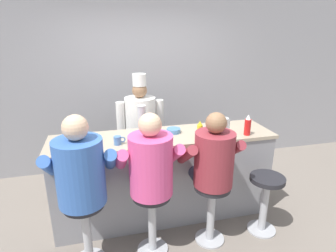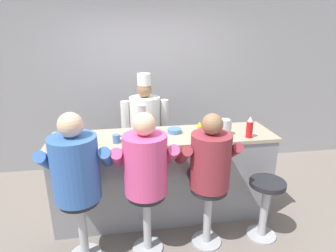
{
  "view_description": "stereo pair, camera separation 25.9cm",
  "coord_description": "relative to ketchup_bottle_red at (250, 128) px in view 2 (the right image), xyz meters",
  "views": [
    {
      "loc": [
        -0.68,
        -2.59,
        2.17
      ],
      "look_at": [
        0.04,
        0.29,
        1.16
      ],
      "focal_mm": 30.0,
      "sensor_mm": 36.0,
      "label": 1
    },
    {
      "loc": [
        -0.42,
        -2.65,
        2.17
      ],
      "look_at": [
        0.04,
        0.29,
        1.16
      ],
      "focal_mm": 30.0,
      "sensor_mm": 36.0,
      "label": 2
    }
  ],
  "objects": [
    {
      "name": "mustard_bottle_yellow",
      "position": [
        -0.56,
        0.03,
        -0.02
      ],
      "size": [
        0.06,
        0.06,
        0.2
      ],
      "color": "yellow",
      "rests_on": "diner_counter"
    },
    {
      "name": "diner_seated_pink",
      "position": [
        -1.19,
        -0.34,
        -0.23
      ],
      "size": [
        0.63,
        0.62,
        1.48
      ],
      "color": "#B2B5BA",
      "rests_on": "ground_plane"
    },
    {
      "name": "diner_seated_blue",
      "position": [
        -1.82,
        -0.33,
        -0.21
      ],
      "size": [
        0.65,
        0.64,
        1.51
      ],
      "color": "#B2B5BA",
      "rests_on": "ground_plane"
    },
    {
      "name": "ground_plane",
      "position": [
        -0.93,
        -0.11,
        -1.15
      ],
      "size": [
        20.0,
        20.0,
        0.0
      ],
      "primitive_type": "plane",
      "color": "slate"
    },
    {
      "name": "ketchup_bottle_red",
      "position": [
        0.0,
        0.0,
        0.0
      ],
      "size": [
        0.07,
        0.07,
        0.24
      ],
      "color": "red",
      "rests_on": "diner_counter"
    },
    {
      "name": "hot_sauce_bottle_orange",
      "position": [
        -0.33,
        -0.01,
        -0.05
      ],
      "size": [
        0.03,
        0.03,
        0.12
      ],
      "color": "orange",
      "rests_on": "diner_counter"
    },
    {
      "name": "coffee_mug_blue",
      "position": [
        -1.45,
        0.07,
        -0.07
      ],
      "size": [
        0.12,
        0.08,
        0.09
      ],
      "color": "#4C7AB2",
      "rests_on": "diner_counter"
    },
    {
      "name": "diner_seated_maroon",
      "position": [
        -0.55,
        -0.34,
        -0.25
      ],
      "size": [
        0.6,
        0.59,
        1.45
      ],
      "color": "#B2B5BA",
      "rests_on": "ground_plane"
    },
    {
      "name": "wall_back",
      "position": [
        -0.93,
        1.69,
        0.2
      ],
      "size": [
        10.0,
        0.06,
        2.7
      ],
      "color": "#99999E",
      "rests_on": "ground_plane"
    },
    {
      "name": "coffee_mug_white",
      "position": [
        -1.04,
        0.1,
        -0.07
      ],
      "size": [
        0.13,
        0.08,
        0.08
      ],
      "color": "white",
      "rests_on": "diner_counter"
    },
    {
      "name": "water_pitcher_clear",
      "position": [
        -0.25,
        0.12,
        -0.02
      ],
      "size": [
        0.15,
        0.13,
        0.18
      ],
      "color": "silver",
      "rests_on": "diner_counter"
    },
    {
      "name": "cook_in_whites_near",
      "position": [
        -1.09,
        0.91,
        -0.25
      ],
      "size": [
        0.64,
        0.41,
        1.65
      ],
      "color": "#232328",
      "rests_on": "ground_plane"
    },
    {
      "name": "diner_counter",
      "position": [
        -0.93,
        0.21,
        -0.63
      ],
      "size": [
        2.56,
        0.64,
        1.04
      ],
      "color": "gray",
      "rests_on": "ground_plane"
    },
    {
      "name": "breakfast_plate",
      "position": [
        -1.77,
        0.04,
        -0.1
      ],
      "size": [
        0.23,
        0.23,
        0.05
      ],
      "color": "white",
      "rests_on": "diner_counter"
    },
    {
      "name": "empty_stool_round",
      "position": [
        0.08,
        -0.37,
        -0.69
      ],
      "size": [
        0.37,
        0.37,
        0.68
      ],
      "color": "#B2B5BA",
      "rests_on": "ground_plane"
    },
    {
      "name": "cup_stack_steel",
      "position": [
        -1.17,
        0.26,
        0.07
      ],
      "size": [
        0.1,
        0.1,
        0.36
      ],
      "color": "#B7BABF",
      "rests_on": "diner_counter"
    },
    {
      "name": "cereal_bowl",
      "position": [
        -0.8,
        0.27,
        -0.09
      ],
      "size": [
        0.16,
        0.16,
        0.05
      ],
      "color": "#4C7FB7",
      "rests_on": "diner_counter"
    }
  ]
}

